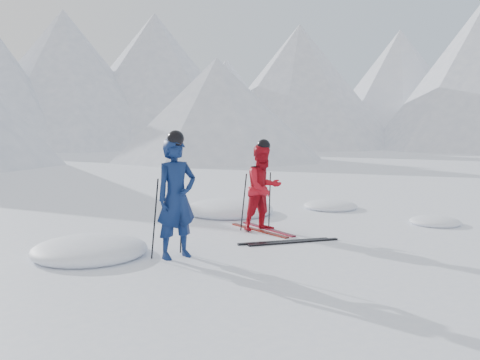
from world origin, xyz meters
TOP-DOWN VIEW (x-y plane):
  - ground at (0.00, 0.00)m, footprint 160.00×160.00m
  - mountain_range at (5.71, 35.31)m, footprint 106.15×62.94m
  - skier_blue at (-3.17, 0.19)m, footprint 0.69×0.45m
  - skier_red at (-0.71, 0.94)m, footprint 0.87×0.70m
  - pole_blue_left at (-3.47, 0.34)m, footprint 0.12×0.09m
  - pole_blue_right at (-2.92, 0.44)m, footprint 0.12×0.07m
  - pole_red_left at (-1.01, 1.19)m, footprint 0.11×0.09m
  - pole_red_right at (-0.41, 1.09)m, footprint 0.11×0.08m
  - ski_worn_left at (-0.83, 0.94)m, footprint 0.16×1.70m
  - ski_worn_right at (-0.59, 0.94)m, footprint 0.28×1.70m
  - ski_loose_a at (-1.13, -0.08)m, footprint 1.60×0.74m
  - ski_loose_b at (-1.03, -0.23)m, footprint 1.62×0.68m
  - snow_lumps at (-0.89, 2.04)m, footprint 8.23×5.37m

SIDE VIEW (x-z plane):
  - ground at x=0.00m, z-range 0.00..0.00m
  - snow_lumps at x=-0.89m, z-range -0.23..0.23m
  - ski_worn_left at x=-0.83m, z-range 0.00..0.03m
  - ski_worn_right at x=-0.59m, z-range 0.00..0.03m
  - ski_loose_a at x=-1.13m, z-range 0.00..0.03m
  - ski_loose_b at x=-1.03m, z-range 0.00..0.03m
  - pole_red_left at x=-1.01m, z-range 0.00..1.13m
  - pole_red_right at x=-0.41m, z-range 0.00..1.13m
  - pole_blue_left at x=-3.47m, z-range 0.00..1.25m
  - pole_blue_right at x=-2.92m, z-range 0.00..1.25m
  - skier_red at x=-0.71m, z-range 0.00..1.70m
  - skier_blue at x=-3.17m, z-range 0.00..1.88m
  - mountain_range at x=5.71m, z-range -1.04..14.49m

